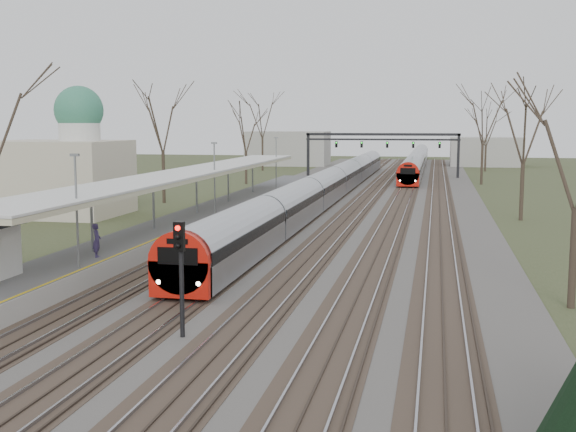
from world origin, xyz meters
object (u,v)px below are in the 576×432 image
passenger (97,241)px  signal_post (181,262)px  train_far (417,160)px  train_near (334,182)px

passenger → signal_post: size_ratio=0.40×
passenger → signal_post: bearing=-159.1°
train_far → signal_post: size_ratio=18.34×
train_far → passenger: bearing=-98.1°
signal_post → train_far: bearing=86.9°
train_far → signal_post: bearing=-93.1°
train_near → passenger: (-5.62, -40.68, 0.34)m
train_near → signal_post: 49.39m
train_near → train_far: bearing=81.6°
signal_post → passenger: bearing=130.4°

